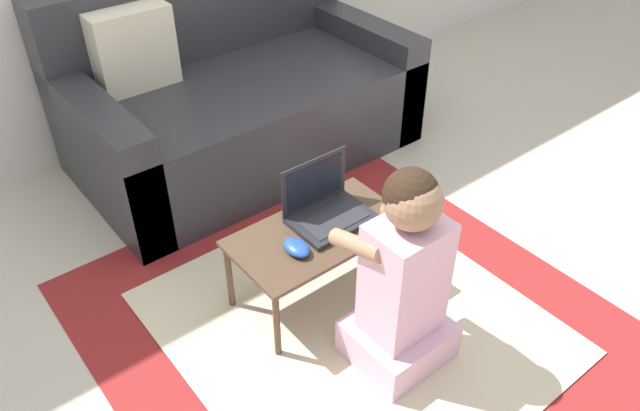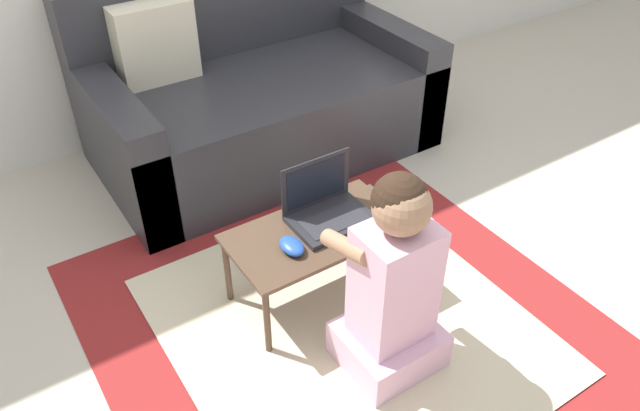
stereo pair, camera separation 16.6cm
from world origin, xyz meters
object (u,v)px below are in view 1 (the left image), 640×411
(couch, at_px, (236,98))
(computer_mouse, at_px, (297,248))
(laptop, at_px, (327,210))
(laptop_desk, at_px, (318,238))
(person_seated, at_px, (403,281))

(couch, distance_m, computer_mouse, 1.21)
(couch, height_order, laptop, couch)
(couch, bearing_deg, laptop, -104.13)
(couch, bearing_deg, laptop_desk, -107.24)
(couch, relative_size, person_seated, 2.09)
(couch, xyz_separation_m, person_seated, (-0.30, -1.47, 0.05))
(laptop_desk, relative_size, person_seated, 0.83)
(laptop_desk, bearing_deg, couch, 72.76)
(laptop, bearing_deg, couch, 75.87)
(couch, distance_m, laptop, 1.07)
(couch, bearing_deg, computer_mouse, -112.44)
(laptop, bearing_deg, laptop_desk, -153.86)
(computer_mouse, bearing_deg, laptop_desk, 18.83)
(couch, relative_size, laptop_desk, 2.53)
(couch, xyz_separation_m, laptop, (-0.26, -1.04, 0.06))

